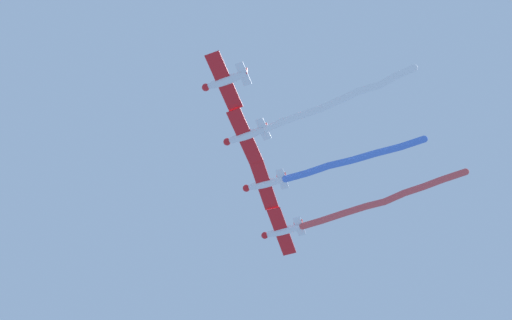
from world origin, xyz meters
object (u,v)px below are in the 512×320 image
object	(u,v)px
airplane_left_wing	(264,184)
airplane_right_wing	(245,136)
airplane_slot	(225,81)
airplane_lead	(282,231)

from	to	relation	value
airplane_left_wing	airplane_right_wing	distance (m)	7.31
airplane_right_wing	airplane_slot	distance (m)	7.32
airplane_left_wing	airplane_slot	distance (m)	14.62
airplane_left_wing	airplane_slot	xyz separation A→B (m)	(13.44, -5.78, 0.00)
airplane_lead	airplane_right_wing	bearing A→B (deg)	89.19
airplane_right_wing	airplane_slot	bearing A→B (deg)	92.74
airplane_left_wing	airplane_slot	size ratio (longest dim) A/B	1.01
airplane_left_wing	airplane_slot	world-z (taller)	same
airplane_left_wing	airplane_right_wing	size ratio (longest dim) A/B	1.02
airplane_lead	airplane_slot	distance (m)	21.95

